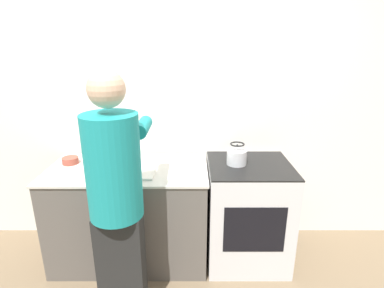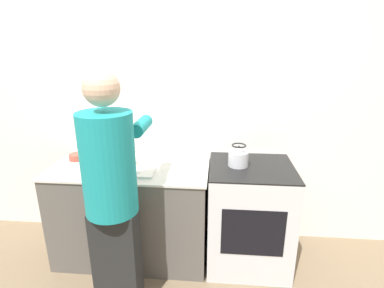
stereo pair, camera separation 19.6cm
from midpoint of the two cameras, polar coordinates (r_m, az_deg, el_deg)
name	(u,v)px [view 2 (the right image)]	position (r m, az deg, el deg)	size (l,w,h in m)	color
ground_plane	(167,280)	(2.76, -2.49, -24.49)	(12.00, 12.00, 0.00)	#7A664C
wall_back	(177,110)	(2.83, -0.89, 6.56)	(8.00, 0.05, 2.60)	white
counter	(133,210)	(2.83, -9.14, -12.43)	(1.36, 0.71, 0.88)	#5B5651
oven	(249,215)	(2.76, 12.82, -13.11)	(0.70, 0.65, 0.92)	silver
person	(112,192)	(2.06, -12.41, -8.92)	(0.39, 0.63, 1.75)	black
cutting_board	(133,172)	(2.49, -8.99, -5.25)	(0.36, 0.23, 0.02)	silver
knife	(126,170)	(2.50, -10.19, -4.99)	(0.22, 0.13, 0.01)	silver
kettle	(238,157)	(2.52, 11.05, -2.45)	(0.17, 0.17, 0.18)	silver
bowl_prep	(101,157)	(2.83, -15.13, -2.40)	(0.13, 0.13, 0.05)	#9E4738
bowl_mixing	(77,157)	(2.89, -19.29, -2.34)	(0.14, 0.14, 0.06)	#9E4738
canister_jar	(121,149)	(2.85, -11.44, -0.91)	(0.16, 0.16, 0.15)	tan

